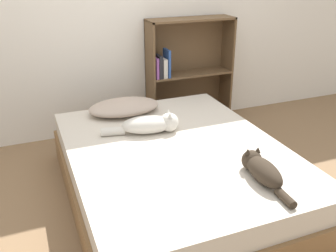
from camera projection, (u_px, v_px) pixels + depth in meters
ground_plane at (175, 197)px, 2.78m from camera, size 8.00×8.00×0.00m
wall_back at (118, 2)px, 3.45m from camera, size 8.00×0.06×2.50m
bed at (175, 173)px, 2.70m from camera, size 1.49×1.92×0.42m
pillow at (124, 107)px, 3.16m from camera, size 0.60×0.38×0.11m
cat_light at (151, 124)px, 2.81m from camera, size 0.58×0.25×0.16m
cat_dark at (262, 169)px, 2.21m from camera, size 0.16×0.50×0.15m
bookshelf at (185, 72)px, 3.84m from camera, size 0.87×0.26×1.10m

